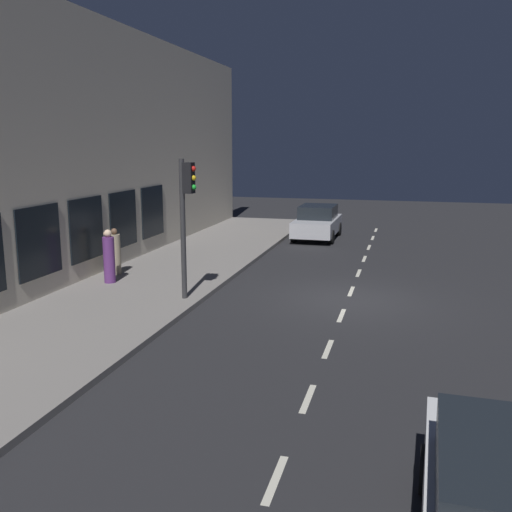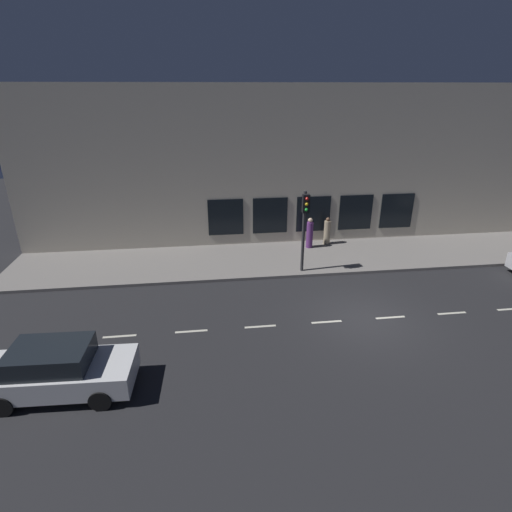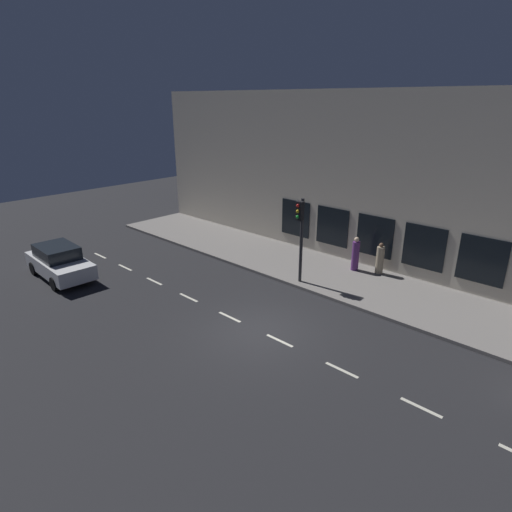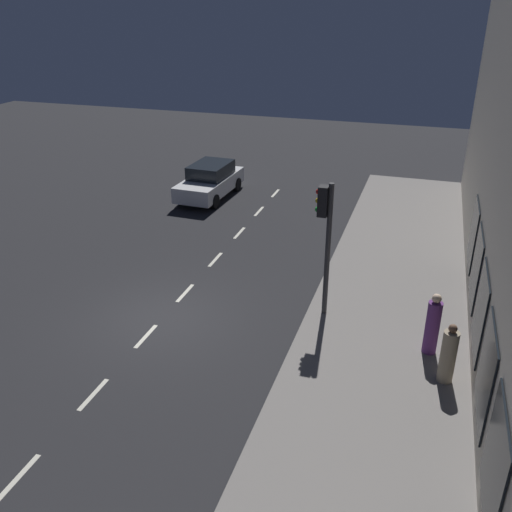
{
  "view_description": "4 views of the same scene",
  "coord_description": "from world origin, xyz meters",
  "px_view_note": "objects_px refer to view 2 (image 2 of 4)",
  "views": [
    {
      "loc": [
        -1.57,
        16.29,
        4.53
      ],
      "look_at": [
        1.7,
        4.06,
        2.0
      ],
      "focal_mm": 40.09,
      "sensor_mm": 36.0,
      "label": 1
    },
    {
      "loc": [
        -13.0,
        6.01,
        8.41
      ],
      "look_at": [
        2.38,
        4.06,
        1.92
      ],
      "focal_mm": 28.32,
      "sensor_mm": 36.0,
      "label": 2
    },
    {
      "loc": [
        -10.34,
        -9.49,
        8.16
      ],
      "look_at": [
        2.41,
        2.41,
        1.74
      ],
      "focal_mm": 29.98,
      "sensor_mm": 36.0,
      "label": 3
    },
    {
      "loc": [
        6.86,
        -12.33,
        8.5
      ],
      "look_at": [
        2.19,
        2.17,
        1.36
      ],
      "focal_mm": 38.7,
      "sensor_mm": 36.0,
      "label": 4
    }
  ],
  "objects_px": {
    "traffic_light": "(305,219)",
    "pedestrian_1": "(310,234)",
    "pedestrian_0": "(327,232)",
    "parked_car_0": "(58,370)"
  },
  "relations": [
    {
      "from": "parked_car_0",
      "to": "traffic_light",
      "type": "bearing_deg",
      "value": 130.72
    },
    {
      "from": "pedestrian_0",
      "to": "pedestrian_1",
      "type": "bearing_deg",
      "value": 108.98
    },
    {
      "from": "parked_car_0",
      "to": "pedestrian_1",
      "type": "distance_m",
      "value": 14.41
    },
    {
      "from": "traffic_light",
      "to": "pedestrian_1",
      "type": "relative_size",
      "value": 2.31
    },
    {
      "from": "pedestrian_0",
      "to": "pedestrian_1",
      "type": "relative_size",
      "value": 0.92
    },
    {
      "from": "traffic_light",
      "to": "pedestrian_0",
      "type": "bearing_deg",
      "value": -32.59
    },
    {
      "from": "pedestrian_0",
      "to": "traffic_light",
      "type": "bearing_deg",
      "value": 146.71
    },
    {
      "from": "traffic_light",
      "to": "pedestrian_0",
      "type": "distance_m",
      "value": 4.59
    },
    {
      "from": "pedestrian_0",
      "to": "parked_car_0",
      "type": "bearing_deg",
      "value": 132.72
    },
    {
      "from": "parked_car_0",
      "to": "pedestrian_1",
      "type": "xyz_separation_m",
      "value": [
        10.25,
        -10.14,
        0.15
      ]
    }
  ]
}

